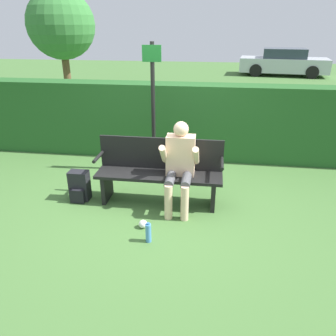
% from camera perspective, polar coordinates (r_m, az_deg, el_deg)
% --- Properties ---
extents(ground_plane, '(40.00, 40.00, 0.00)m').
position_cam_1_polar(ground_plane, '(5.03, -1.54, -5.96)').
color(ground_plane, '#426B33').
extents(hedge_back, '(12.00, 0.53, 1.46)m').
position_cam_1_polar(hedge_back, '(6.55, 1.21, 8.19)').
color(hedge_back, '#235623').
rests_on(hedge_back, ground).
extents(park_bench, '(1.86, 0.46, 0.96)m').
position_cam_1_polar(park_bench, '(4.86, -1.47, -0.47)').
color(park_bench, black).
rests_on(park_bench, ground).
extents(person_seated, '(0.54, 0.63, 1.27)m').
position_cam_1_polar(person_seated, '(4.62, 2.06, 1.00)').
color(person_seated, beige).
rests_on(person_seated, ground).
extents(backpack, '(0.29, 0.25, 0.47)m').
position_cam_1_polar(backpack, '(5.18, -15.17, -3.13)').
color(backpack, black).
rests_on(backpack, ground).
extents(water_bottle, '(0.07, 0.07, 0.27)m').
position_cam_1_polar(water_bottle, '(4.13, -3.44, -11.19)').
color(water_bottle, '#4C8CCC').
rests_on(water_bottle, ground).
extents(signpost, '(0.31, 0.09, 2.24)m').
position_cam_1_polar(signpost, '(5.69, -2.62, 11.27)').
color(signpost, black).
rests_on(signpost, ground).
extents(parked_car, '(4.52, 2.22, 1.34)m').
position_cam_1_polar(parked_car, '(18.72, 19.46, 16.93)').
color(parked_car, '#B7BCC6').
rests_on(parked_car, ground).
extents(tree, '(2.00, 2.00, 3.46)m').
position_cam_1_polar(tree, '(11.09, -18.11, 22.55)').
color(tree, brown).
rests_on(tree, ground).
extents(litter_crumple, '(0.11, 0.11, 0.11)m').
position_cam_1_polar(litter_crumple, '(4.43, -4.39, -9.70)').
color(litter_crumple, silver).
rests_on(litter_crumple, ground).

